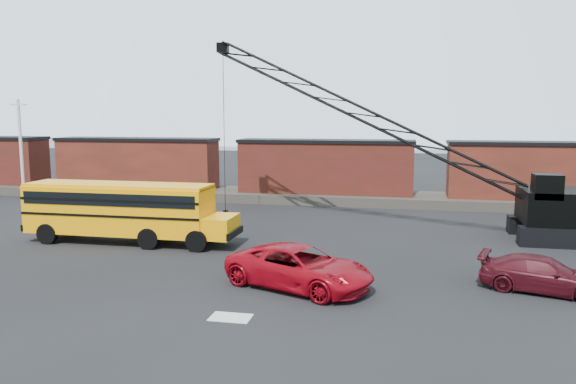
% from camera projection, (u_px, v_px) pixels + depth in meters
% --- Properties ---
extents(ground, '(160.00, 160.00, 0.00)m').
position_uv_depth(ground, '(249.00, 282.00, 23.00)').
color(ground, black).
rests_on(ground, ground).
extents(gravel_berm, '(120.00, 5.00, 0.70)m').
position_uv_depth(gravel_berm, '(325.00, 197.00, 44.27)').
color(gravel_berm, '#4C453E').
rests_on(gravel_berm, ground).
extents(boxcar_west_near, '(13.70, 3.10, 4.17)m').
position_uv_depth(boxcar_west_near, '(137.00, 163.00, 47.22)').
color(boxcar_west_near, '#401A12').
rests_on(boxcar_west_near, gravel_berm).
extents(boxcar_mid, '(13.70, 3.10, 4.17)m').
position_uv_depth(boxcar_mid, '(326.00, 167.00, 43.94)').
color(boxcar_mid, '#581918').
rests_on(boxcar_mid, gravel_berm).
extents(boxcar_east_near, '(13.70, 3.10, 4.17)m').
position_uv_depth(boxcar_east_near, '(544.00, 171.00, 40.65)').
color(boxcar_east_near, '#401A12').
rests_on(boxcar_east_near, gravel_berm).
extents(utility_pole, '(1.40, 0.24, 8.00)m').
position_uv_depth(utility_pole, '(21.00, 148.00, 44.79)').
color(utility_pole, silver).
rests_on(utility_pole, ground).
extents(snow_patch, '(1.40, 0.90, 0.02)m').
position_uv_depth(snow_patch, '(231.00, 317.00, 19.02)').
color(snow_patch, silver).
rests_on(snow_patch, ground).
extents(school_bus, '(11.65, 2.65, 3.19)m').
position_uv_depth(school_bus, '(125.00, 210.00, 29.90)').
color(school_bus, '#FFA005').
rests_on(school_bus, ground).
extents(red_pickup, '(6.59, 4.83, 1.67)m').
position_uv_depth(red_pickup, '(300.00, 267.00, 22.21)').
color(red_pickup, '#A40715').
rests_on(red_pickup, ground).
extents(maroon_suv, '(5.06, 3.13, 1.37)m').
position_uv_depth(maroon_suv, '(543.00, 275.00, 21.72)').
color(maroon_suv, '#420B14').
rests_on(maroon_suv, ground).
extents(crawler_crane, '(23.42, 4.89, 11.50)m').
position_uv_depth(crawler_crane, '(380.00, 122.00, 32.89)').
color(crawler_crane, black).
rests_on(crawler_crane, ground).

